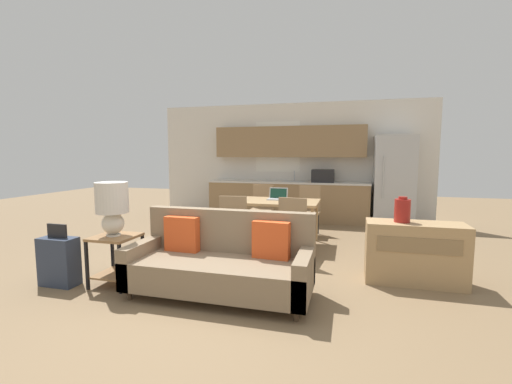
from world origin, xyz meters
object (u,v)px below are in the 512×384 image
Objects in this scene: side_table at (116,252)px; dining_chair_near_right at (295,226)px; dining_table at (276,204)px; credenza at (414,253)px; refrigerator at (394,181)px; dining_chair_far_left at (262,206)px; vase at (402,210)px; couch at (222,263)px; laptop at (278,197)px; table_lamp at (112,204)px; suitcase at (59,261)px; dining_chair_near_left at (235,223)px; dining_chair_far_right at (309,208)px.

side_table is 2.37m from dining_chair_near_right.
dining_table is 2.37m from credenza.
credenza is (-0.14, -3.41, -0.59)m from refrigerator.
dining_chair_far_left reaches higher than side_table.
dining_table is 4.71× the size of vase.
couch reaches higher than dining_table.
laptop reaches higher than dining_table.
table_lamp is 2.43m from dining_chair_near_right.
dining_table reaches higher than suitcase.
table_lamp reaches higher than dining_chair_near_left.
dining_chair_far_left reaches higher than credenza.
refrigerator reaches higher than table_lamp.
dining_chair_near_right is 0.89m from dining_chair_near_left.
suitcase is (-2.49, -3.31, -0.22)m from dining_chair_far_right.
dining_chair_far_right is at bearing 61.42° from dining_table.
side_table is at bearing -162.96° from vase.
dining_chair_near_right reaches higher than suitcase.
dining_chair_far_left is (-0.91, 0.00, 0.00)m from dining_chair_far_right.
couch is at bearing -156.81° from credenza.
dining_chair_far_left and dining_chair_near_left have the same top height.
dining_chair_far_left is (0.95, 3.13, 0.11)m from side_table.
dining_chair_near_right reaches higher than credenza.
laptop reaches higher than suitcase.
vase is 0.93× the size of laptop.
side_table is 3.50m from credenza.
dining_table is 2.22m from vase.
laptop is at bearing -136.87° from refrigerator.
vase reaches higher than dining_chair_near_left.
couch is 3.36× the size of side_table.
dining_chair_near_right reaches higher than couch.
couch is at bearing 8.33° from suitcase.
vase is at bearing 166.19° from dining_chair_near_right.
credenza is (1.95, -1.31, -0.31)m from dining_table.
refrigerator is 3.47m from credenza.
dining_chair_near_left reaches higher than suitcase.
refrigerator is at bearing 45.31° from dining_table.
couch is at bearing -86.94° from dining_chair_far_left.
dining_table is at bearing 58.32° from side_table.
dining_table is 1.55× the size of dining_chair_far_left.
dining_chair_far_left reaches higher than couch.
refrigerator is 2.87m from dining_chair_far_left.
laptop is (-0.00, 0.15, 0.11)m from dining_table.
dining_chair_far_left is at bearing 73.06° from side_table.
suitcase is at bearing -118.59° from dining_chair_far_left.
suitcase is at bearing -163.65° from credenza.
refrigerator is 2.08× the size of dining_chair_far_left.
refrigerator is 0.98× the size of couch.
refrigerator reaches higher than side_table.
laptop is at bearing -121.82° from dining_chair_far_right.
side_table is 1.74m from dining_chair_near_left.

